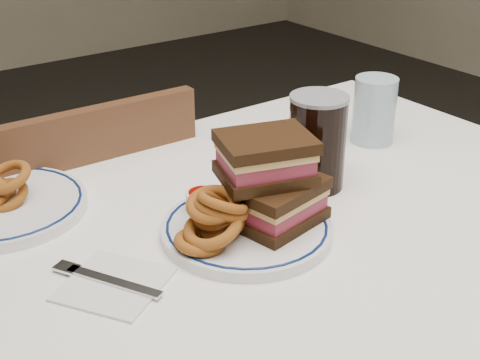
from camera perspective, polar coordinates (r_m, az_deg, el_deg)
dining_table at (r=1.05m, az=1.08°, el=-9.39°), size 1.27×0.87×0.75m
chair_far at (r=1.47m, az=-12.56°, el=-6.97°), size 0.40×0.40×0.85m
main_plate at (r=0.98m, az=0.58°, el=-4.17°), size 0.25×0.25×0.02m
reuben_sandwich at (r=0.96m, az=2.70°, el=0.01°), size 0.16×0.15×0.13m
onion_rings_main at (r=0.93m, az=-2.14°, el=-3.21°), size 0.12×0.10×0.09m
ketchup_ramekin at (r=1.01m, az=-3.23°, el=-1.68°), size 0.05×0.05×0.03m
beer_mug at (r=1.10m, az=6.68°, el=3.38°), size 0.14×0.10×0.16m
water_glass at (r=1.30m, az=11.38°, el=5.85°), size 0.08×0.08×0.13m
far_plate at (r=1.10m, az=-19.61°, el=-2.08°), size 0.26×0.26×0.02m
napkin_fork at (r=0.89m, az=-10.87°, el=-8.64°), size 0.17×0.17×0.01m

